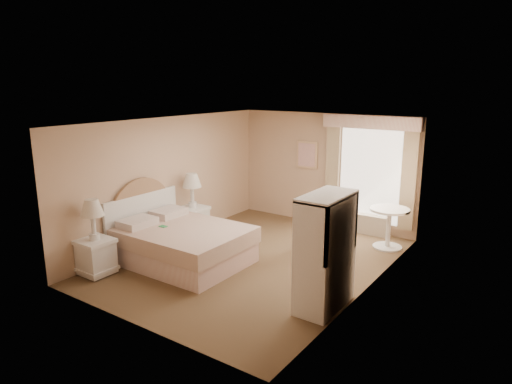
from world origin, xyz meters
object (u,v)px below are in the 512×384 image
Objects in this scene: nightstand_near at (95,247)px; round_table at (389,222)px; nightstand_far at (193,213)px; armoire at (325,261)px; bed at (179,242)px; cafe_chair at (310,223)px.

round_table is (3.59, 4.03, 0.05)m from nightstand_near.
armoire is at bearing -18.75° from nightstand_far.
bed is 1.71× the size of nightstand_near.
armoire is at bearing 17.46° from nightstand_near.
armoire reaches higher than round_table.
cafe_chair is at bearing 45.70° from bed.
bed reaches higher than round_table.
nightstand_far is at bearing 90.00° from nightstand_near.
nightstand_near is 0.97× the size of nightstand_far.
cafe_chair reaches higher than round_table.
bed reaches higher than cafe_chair.
nightstand_near reaches higher than round_table.
round_table is at bearing 64.78° from cafe_chair.
bed is 2.45m from cafe_chair.
nightstand_near is 3.84m from cafe_chair.
cafe_chair is at bearing 123.84° from armoire.
nightstand_far reaches higher than round_table.
nightstand_near is at bearing -162.54° from armoire.
armoire reaches higher than nightstand_far.
bed is 1.31× the size of armoire.
bed is 2.24× the size of cafe_chair.
nightstand_near is at bearing -90.00° from nightstand_far.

